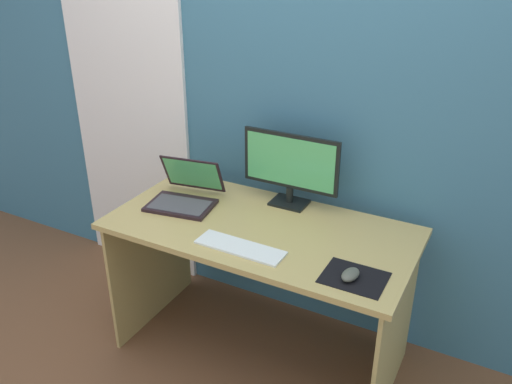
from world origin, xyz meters
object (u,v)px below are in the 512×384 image
object	(u,v)px
monitor	(290,166)
mouse	(350,275)
keyboard_external	(240,247)
laptop	(185,194)

from	to	relation	value
monitor	mouse	world-z (taller)	monitor
keyboard_external	mouse	bearing A→B (deg)	1.45
monitor	keyboard_external	size ratio (longest dim) A/B	1.24
keyboard_external	mouse	world-z (taller)	mouse
laptop	mouse	xyz separation A→B (m)	(0.96, -0.25, -0.02)
monitor	laptop	world-z (taller)	monitor
monitor	keyboard_external	distance (m)	0.52
laptop	mouse	size ratio (longest dim) A/B	3.67
monitor	keyboard_external	bearing A→B (deg)	-91.21
monitor	laptop	bearing A→B (deg)	-153.71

